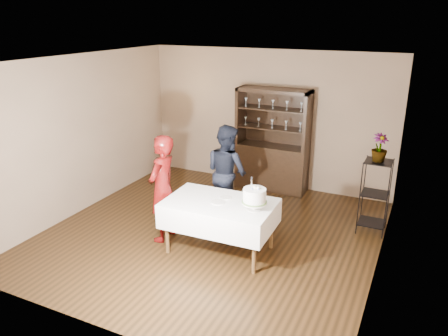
{
  "coord_description": "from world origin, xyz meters",
  "views": [
    {
      "loc": [
        2.85,
        -5.53,
        3.31
      ],
      "look_at": [
        0.18,
        0.1,
        1.11
      ],
      "focal_mm": 35.0,
      "sensor_mm": 36.0,
      "label": 1
    }
  ],
  "objects_px": {
    "plant_etagere": "(375,194)",
    "potted_plant": "(380,148)",
    "man": "(227,172)",
    "cake_table": "(220,213)",
    "woman": "(162,189)",
    "china_hutch": "(272,157)",
    "cake": "(254,197)"
  },
  "relations": [
    {
      "from": "plant_etagere",
      "to": "potted_plant",
      "type": "xyz_separation_m",
      "value": [
        -0.02,
        -0.01,
        0.75
      ]
    },
    {
      "from": "man",
      "to": "potted_plant",
      "type": "bearing_deg",
      "value": -144.15
    },
    {
      "from": "cake_table",
      "to": "man",
      "type": "bearing_deg",
      "value": 110.27
    },
    {
      "from": "plant_etagere",
      "to": "woman",
      "type": "distance_m",
      "value": 3.31
    },
    {
      "from": "man",
      "to": "potted_plant",
      "type": "relative_size",
      "value": 3.76
    },
    {
      "from": "plant_etagere",
      "to": "china_hutch",
      "type": "bearing_deg",
      "value": 153.17
    },
    {
      "from": "plant_etagere",
      "to": "woman",
      "type": "xyz_separation_m",
      "value": [
        -2.88,
        -1.63,
        0.18
      ]
    },
    {
      "from": "china_hutch",
      "to": "plant_etagere",
      "type": "xyz_separation_m",
      "value": [
        2.08,
        -1.05,
        -0.01
      ]
    },
    {
      "from": "china_hutch",
      "to": "plant_etagere",
      "type": "distance_m",
      "value": 2.33
    },
    {
      "from": "plant_etagere",
      "to": "man",
      "type": "height_order",
      "value": "man"
    },
    {
      "from": "china_hutch",
      "to": "potted_plant",
      "type": "height_order",
      "value": "china_hutch"
    },
    {
      "from": "plant_etagere",
      "to": "cake",
      "type": "bearing_deg",
      "value": -130.34
    },
    {
      "from": "china_hutch",
      "to": "man",
      "type": "distance_m",
      "value": 1.56
    },
    {
      "from": "cake",
      "to": "potted_plant",
      "type": "relative_size",
      "value": 1.12
    },
    {
      "from": "woman",
      "to": "man",
      "type": "height_order",
      "value": "woman"
    },
    {
      "from": "plant_etagere",
      "to": "potted_plant",
      "type": "distance_m",
      "value": 0.75
    },
    {
      "from": "woman",
      "to": "plant_etagere",
      "type": "bearing_deg",
      "value": 116.98
    },
    {
      "from": "cake_table",
      "to": "potted_plant",
      "type": "xyz_separation_m",
      "value": [
        1.92,
        1.59,
        0.81
      ]
    },
    {
      "from": "plant_etagere",
      "to": "potted_plant",
      "type": "relative_size",
      "value": 2.79
    },
    {
      "from": "china_hutch",
      "to": "potted_plant",
      "type": "bearing_deg",
      "value": -27.19
    },
    {
      "from": "cake_table",
      "to": "cake",
      "type": "height_order",
      "value": "cake"
    },
    {
      "from": "cake_table",
      "to": "cake",
      "type": "xyz_separation_m",
      "value": [
        0.54,
        -0.04,
        0.38
      ]
    },
    {
      "from": "potted_plant",
      "to": "plant_etagere",
      "type": "bearing_deg",
      "value": 31.2
    },
    {
      "from": "plant_etagere",
      "to": "woman",
      "type": "bearing_deg",
      "value": -150.53
    },
    {
      "from": "woman",
      "to": "potted_plant",
      "type": "distance_m",
      "value": 3.34
    },
    {
      "from": "woman",
      "to": "china_hutch",
      "type": "bearing_deg",
      "value": 160.9
    },
    {
      "from": "cake_table",
      "to": "plant_etagere",
      "type": "bearing_deg",
      "value": 39.57
    },
    {
      "from": "china_hutch",
      "to": "man",
      "type": "bearing_deg",
      "value": -99.9
    },
    {
      "from": "china_hutch",
      "to": "potted_plant",
      "type": "xyz_separation_m",
      "value": [
        2.06,
        -1.06,
        0.74
      ]
    },
    {
      "from": "woman",
      "to": "man",
      "type": "distance_m",
      "value": 1.27
    },
    {
      "from": "china_hutch",
      "to": "plant_etagere",
      "type": "height_order",
      "value": "china_hutch"
    },
    {
      "from": "plant_etagere",
      "to": "cake_table",
      "type": "distance_m",
      "value": 2.51
    }
  ]
}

